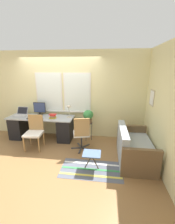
# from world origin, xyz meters

# --- Properties ---
(ground_plane) EXTENTS (14.00, 14.00, 0.00)m
(ground_plane) POSITION_xyz_m (0.00, 0.00, 0.00)
(ground_plane) COLOR olive
(wall_back_with_window) EXTENTS (9.00, 0.12, 2.70)m
(wall_back_with_window) POSITION_xyz_m (0.00, 0.74, 1.35)
(wall_back_with_window) COLOR beige
(wall_back_with_window) RESTS_ON ground_plane
(wall_right_with_picture) EXTENTS (0.08, 9.00, 2.70)m
(wall_right_with_picture) POSITION_xyz_m (2.67, 0.00, 1.35)
(wall_right_with_picture) COLOR beige
(wall_right_with_picture) RESTS_ON ground_plane
(desk) EXTENTS (2.03, 0.66, 0.72)m
(desk) POSITION_xyz_m (-0.55, 0.33, 0.39)
(desk) COLOR #9EA3A8
(desk) RESTS_ON ground_plane
(laptop) EXTENTS (0.35, 0.37, 0.24)m
(laptop) POSITION_xyz_m (-1.24, 0.41, 0.78)
(laptop) COLOR #B7B7BC
(laptop) RESTS_ON desk
(monitor) EXTENTS (0.39, 0.20, 0.42)m
(monitor) POSITION_xyz_m (-0.65, 0.51, 0.93)
(monitor) COLOR black
(monitor) RESTS_ON desk
(keyboard) EXTENTS (0.41, 0.12, 0.02)m
(keyboard) POSITION_xyz_m (-0.68, 0.14, 0.73)
(keyboard) COLOR black
(keyboard) RESTS_ON desk
(mouse) EXTENTS (0.04, 0.06, 0.03)m
(mouse) POSITION_xyz_m (-0.39, 0.12, 0.74)
(mouse) COLOR slate
(mouse) RESTS_ON desk
(desk_lamp) EXTENTS (0.16, 0.16, 0.39)m
(desk_lamp) POSITION_xyz_m (0.34, 0.41, 1.01)
(desk_lamp) COLOR #BCB299
(desk_lamp) RESTS_ON desk
(book_stack) EXTENTS (0.23, 0.19, 0.13)m
(book_stack) POSITION_xyz_m (-0.13, 0.25, 0.79)
(book_stack) COLOR yellow
(book_stack) RESTS_ON desk
(desk_chair_wooden) EXTENTS (0.49, 0.50, 0.92)m
(desk_chair_wooden) POSITION_xyz_m (-0.50, -0.24, 0.49)
(desk_chair_wooden) COLOR #B2844C
(desk_chair_wooden) RESTS_ON ground_plane
(office_chair_swivel) EXTENTS (0.57, 0.55, 0.96)m
(office_chair_swivel) POSITION_xyz_m (0.83, -0.21, 0.50)
(office_chair_swivel) COLOR #47474C
(office_chair_swivel) RESTS_ON ground_plane
(couch_loveseat) EXTENTS (0.78, 1.38, 0.81)m
(couch_loveseat) POSITION_xyz_m (2.15, -0.50, 0.29)
(couch_loveseat) COLOR #9EA8B2
(couch_loveseat) RESTS_ON ground_plane
(plant_stand) EXTENTS (0.26, 0.26, 0.58)m
(plant_stand) POSITION_xyz_m (0.93, 0.40, 0.51)
(plant_stand) COLOR #333338
(plant_stand) RESTS_ON ground_plane
(potted_plant) EXTENTS (0.30, 0.30, 0.39)m
(potted_plant) POSITION_xyz_m (0.93, 0.40, 0.80)
(potted_plant) COLOR brown
(potted_plant) RESTS_ON plant_stand
(floor_rug_striped) EXTENTS (1.37, 0.71, 0.01)m
(floor_rug_striped) POSITION_xyz_m (1.18, -1.03, 0.00)
(floor_rug_striped) COLOR #565B6B
(floor_rug_striped) RESTS_ON ground_plane
(folding_stool) EXTENTS (0.39, 0.33, 0.39)m
(folding_stool) POSITION_xyz_m (1.18, -0.99, 0.35)
(folding_stool) COLOR slate
(folding_stool) RESTS_ON ground_plane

